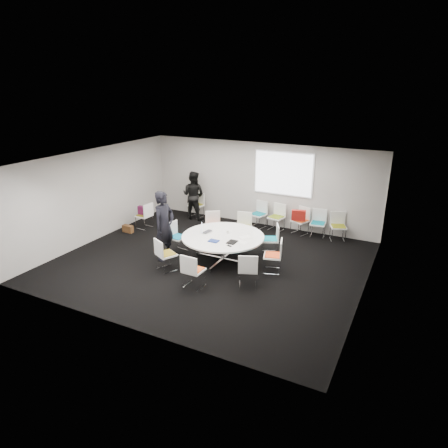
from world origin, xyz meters
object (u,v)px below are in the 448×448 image
at_px(chair_ring_f, 166,260).
at_px(chair_back_e, 338,232).
at_px(chair_ring_b, 270,245).
at_px(brown_bag, 128,229).
at_px(laptop, 209,232).
at_px(chair_back_b, 276,222).
at_px(conference_table, 223,242).
at_px(chair_person_back, 196,210).
at_px(chair_ring_e, 178,243).
at_px(chair_ring_h, 248,276).
at_px(chair_ring_g, 194,277).
at_px(chair_back_c, 300,226).
at_px(chair_ring_a, 273,262).
at_px(chair_back_a, 258,219).
at_px(chair_back_d, 318,229).
at_px(cup, 228,232).
at_px(chair_ring_d, 213,231).
at_px(chair_ring_c, 243,232).
at_px(maroon_bag, 144,211).
at_px(chair_spare_left, 145,220).
at_px(person_back, 193,195).
at_px(person_main, 164,226).

relative_size(chair_ring_f, chair_back_e, 1.00).
relative_size(chair_ring_b, brown_bag, 2.44).
bearing_deg(laptop, chair_back_b, -11.69).
xyz_separation_m(conference_table, chair_person_back, (-2.58, 2.91, -0.27)).
xyz_separation_m(chair_ring_b, chair_ring_e, (-2.45, -1.05, 0.00)).
relative_size(conference_table, chair_ring_h, 2.55).
relative_size(chair_ring_g, chair_back_c, 1.00).
bearing_deg(chair_ring_a, brown_bag, 67.64).
bearing_deg(chair_back_a, chair_back_d, -165.05).
bearing_deg(laptop, cup, -62.83).
xyz_separation_m(chair_ring_d, chair_ring_h, (2.17, -2.29, 0.00)).
relative_size(chair_ring_b, chair_back_c, 1.00).
xyz_separation_m(chair_ring_c, chair_person_back, (-2.47, 1.33, 0.00)).
height_order(chair_back_d, maroon_bag, chair_back_d).
height_order(chair_back_b, chair_spare_left, same).
bearing_deg(chair_back_d, chair_person_back, -5.26).
xyz_separation_m(chair_back_c, maroon_bag, (-4.82, -1.84, 0.34)).
relative_size(chair_back_e, person_back, 0.51).
relative_size(chair_back_d, chair_person_back, 1.00).
height_order(chair_ring_b, chair_ring_e, same).
bearing_deg(chair_ring_f, brown_bag, 174.68).
relative_size(chair_ring_a, chair_back_c, 1.00).
relative_size(chair_ring_b, person_main, 0.45).
height_order(chair_ring_g, chair_back_d, same).
bearing_deg(laptop, chair_ring_a, -85.31).
xyz_separation_m(chair_ring_a, chair_ring_e, (-2.90, -0.03, 0.00)).
bearing_deg(chair_person_back, conference_table, 144.86).
relative_size(chair_ring_b, laptop, 2.67).
height_order(person_back, cup, person_back).
xyz_separation_m(chair_ring_d, cup, (1.00, -1.02, 0.50)).
relative_size(person_back, maroon_bag, 4.32).
xyz_separation_m(chair_ring_d, person_main, (-0.51, -1.86, 0.69)).
height_order(chair_ring_a, chair_back_c, same).
xyz_separation_m(chair_ring_h, chair_back_d, (0.66, 3.99, 0.00)).
relative_size(person_main, maroon_bag, 4.85).
xyz_separation_m(chair_ring_e, chair_back_a, (1.28, 3.00, 0.00)).
distance_m(chair_ring_b, brown_bag, 4.80).
relative_size(chair_ring_f, brown_bag, 2.44).
bearing_deg(chair_ring_e, chair_back_d, 139.08).
bearing_deg(maroon_bag, chair_ring_e, -29.12).
distance_m(person_main, cup, 1.74).
relative_size(chair_ring_e, maroon_bag, 2.20).
distance_m(chair_ring_b, chair_ring_d, 1.99).
height_order(conference_table, chair_ring_b, chair_ring_b).
bearing_deg(chair_back_a, chair_ring_b, 135.77).
bearing_deg(chair_back_e, chair_ring_a, 49.00).
xyz_separation_m(chair_ring_d, chair_person_back, (-1.61, 1.66, 0.00)).
bearing_deg(chair_ring_h, chair_person_back, 111.67).
height_order(chair_ring_e, chair_back_e, same).
xyz_separation_m(conference_table, person_main, (-1.48, -0.61, 0.43)).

